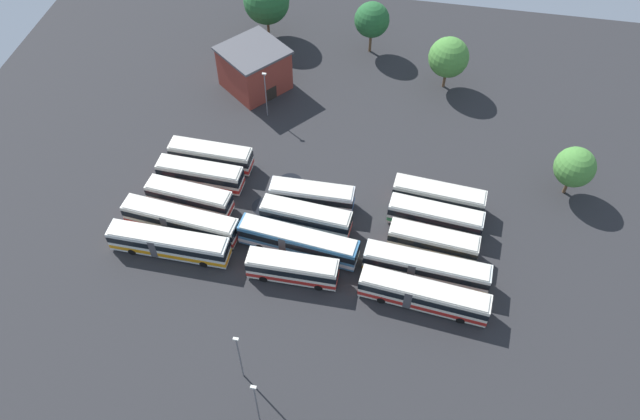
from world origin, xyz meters
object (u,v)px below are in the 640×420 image
at_px(bus_row0_slot4, 211,156).
at_px(depot_building, 254,68).
at_px(tree_north_edge, 266,1).
at_px(bus_row1_slot2, 306,217).
at_px(bus_row0_slot1, 180,221).
at_px(bus_row0_slot2, 190,197).
at_px(tree_west_edge, 575,167).
at_px(bus_row1_slot1, 298,242).
at_px(tree_northwest, 449,57).
at_px(bus_row2_slot0, 423,295).
at_px(bus_row2_slot1, 426,267).
at_px(bus_row2_slot2, 433,242).
at_px(bus_row2_slot3, 435,217).
at_px(lamp_post_far_corner, 239,356).
at_px(bus_row1_slot3, 312,196).
at_px(lamp_post_near_entrance, 256,403).
at_px(lamp_post_by_building, 266,93).
at_px(bus_row2_slot4, 439,197).
at_px(bus_row0_slot0, 169,243).
at_px(tree_south_edge, 372,20).
at_px(bus_row0_slot3, 200,174).
at_px(bus_row1_slot0, 293,268).

xyz_separation_m(bus_row0_slot4, depot_building, (1.68, 17.57, 1.63)).
bearing_deg(tree_north_edge, bus_row1_slot2, -69.90).
distance_m(bus_row0_slot1, bus_row0_slot4, 11.59).
distance_m(bus_row0_slot2, tree_west_edge, 49.22).
bearing_deg(bus_row1_slot1, tree_northwest, 65.88).
height_order(bus_row2_slot0, bus_row2_slot1, same).
bearing_deg(bus_row1_slot1, bus_row2_slot0, -17.16).
bearing_deg(bus_row2_slot2, bus_row0_slot2, 177.30).
bearing_deg(bus_row2_slot1, bus_row0_slot4, 156.58).
distance_m(bus_row0_slot2, bus_row2_slot3, 31.29).
xyz_separation_m(bus_row1_slot2, bus_row2_slot1, (15.27, -4.83, 0.00)).
bearing_deg(bus_row0_slot4, bus_row2_slot1, -23.42).
height_order(depot_building, lamp_post_far_corner, lamp_post_far_corner).
distance_m(bus_row1_slot3, lamp_post_near_entrance, 29.22).
distance_m(bus_row2_slot3, lamp_post_by_building, 30.62).
distance_m(bus_row0_slot1, lamp_post_near_entrance, 27.17).
bearing_deg(bus_row1_slot1, bus_row1_slot2, 86.46).
bearing_deg(bus_row2_slot4, tree_west_edge, 18.38).
height_order(depot_building, tree_west_edge, tree_west_edge).
height_order(bus_row0_slot2, tree_west_edge, tree_west_edge).
relative_size(lamp_post_far_corner, tree_west_edge, 1.10).
xyz_separation_m(depot_building, tree_west_edge, (45.59, -13.83, 1.37)).
bearing_deg(tree_west_edge, bus_row0_slot0, -158.41).
distance_m(bus_row0_slot0, bus_row2_slot3, 32.90).
bearing_deg(bus_row0_slot4, lamp_post_near_entrance, -65.78).
height_order(bus_row0_slot0, bus_row1_slot1, same).
distance_m(bus_row2_slot4, depot_building, 35.02).
height_order(bus_row0_slot0, lamp_post_by_building, lamp_post_by_building).
distance_m(bus_row1_slot2, tree_south_edge, 38.27).
bearing_deg(tree_south_edge, bus_row0_slot3, -118.60).
height_order(bus_row1_slot0, tree_north_edge, tree_north_edge).
xyz_separation_m(bus_row2_slot0, depot_building, (-28.42, 34.46, 1.62)).
relative_size(bus_row0_slot3, lamp_post_far_corner, 1.41).
bearing_deg(lamp_post_near_entrance, tree_northwest, 75.07).
bearing_deg(lamp_post_far_corner, bus_row1_slot0, 79.07).
height_order(bus_row0_slot2, bus_row2_slot0, same).
xyz_separation_m(bus_row0_slot1, tree_south_edge, (18.24, 41.31, 4.07)).
height_order(depot_building, tree_south_edge, tree_south_edge).
relative_size(bus_row0_slot1, lamp_post_near_entrance, 1.82).
height_order(bus_row1_slot1, lamp_post_near_entrance, lamp_post_near_entrance).
bearing_deg(bus_row1_slot3, bus_row0_slot0, -145.60).
bearing_deg(bus_row2_slot2, bus_row0_slot1, -175.53).
relative_size(bus_row0_slot2, bus_row1_slot1, 0.76).
bearing_deg(bus_row2_slot0, bus_row0_slot1, 170.14).
bearing_deg(bus_row0_slot4, bus_row2_slot0, -29.30).
height_order(bus_row2_slot1, lamp_post_far_corner, lamp_post_far_corner).
height_order(bus_row2_slot4, tree_north_edge, tree_north_edge).
bearing_deg(bus_row0_slot4, tree_northwest, 37.09).
bearing_deg(tree_south_edge, tree_west_edge, -41.41).
bearing_deg(bus_row1_slot3, tree_northwest, 60.77).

